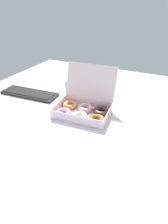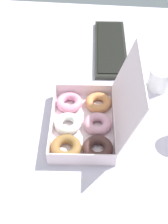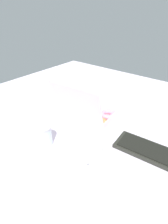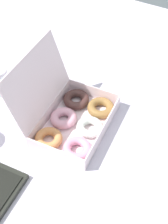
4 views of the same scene
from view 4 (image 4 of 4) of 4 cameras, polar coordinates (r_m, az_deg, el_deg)
ground_plane at (r=114.01cm, az=-0.82°, el=-1.58°), size 180.00×180.00×2.00cm
donut_box at (r=109.24cm, az=-2.13°, el=-1.01°), size 33.48×30.08×25.96cm
paper_napkin at (r=96.61cm, az=5.45°, el=-14.72°), size 11.73×10.34×0.15cm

